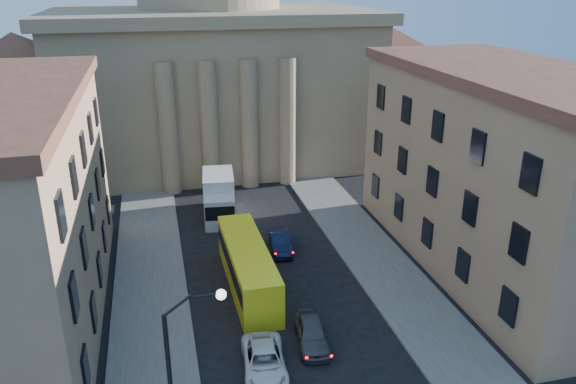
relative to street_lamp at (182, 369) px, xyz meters
The scene contains 10 objects.
sidewalk_left 11.38m from the street_lamp, 98.71° to the left, with size 5.00×60.00×0.15m, color #54514D.
sidewalk_right 19.14m from the street_lamp, 32.88° to the left, with size 5.00×60.00×0.15m, color #54514D.
church 48.43m from the street_lamp, 81.65° to the left, with size 68.02×28.76×36.60m.
building_right 27.84m from the street_lamp, 30.29° to the left, with size 11.60×26.60×14.70m.
street_lamp is the anchor object (origin of this frame).
car_left_mid 8.41m from the street_lamp, 50.21° to the left, with size 2.32×5.03×1.40m, color silver.
car_right_far 11.55m from the street_lamp, 42.97° to the left, with size 1.77×4.40×1.50m, color #444549.
car_right_distant 21.89m from the street_lamp, 66.15° to the left, with size 1.52×4.36×1.44m, color black.
city_bus 15.92m from the street_lamp, 70.43° to the left, with size 2.75×11.30×3.18m.
box_truck 28.19m from the street_lamp, 80.09° to the left, with size 3.36×7.09×3.77m.
Camera 1 is at (-7.19, -11.57, 20.60)m, focal length 35.00 mm.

